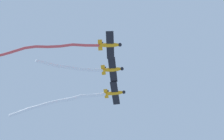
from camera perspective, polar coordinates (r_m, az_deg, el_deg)
airplane_lead at (r=77.68m, az=-0.34°, el=4.19°), size 5.70×7.46×1.84m
smoke_trail_lead at (r=80.57m, az=-12.46°, el=3.35°), size 28.89×5.18×1.54m
airplane_left_wing at (r=81.79m, az=0.09°, el=0.09°), size 5.67×7.46×1.84m
smoke_trail_left_wing at (r=83.40m, az=-7.14°, el=0.50°), size 15.48×6.75×3.16m
airplane_right_wing at (r=85.83m, az=0.48°, el=-3.85°), size 5.64×7.46×1.84m
smoke_trail_right_wing at (r=91.08m, az=-9.64°, el=-5.50°), size 28.76×3.03×3.66m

